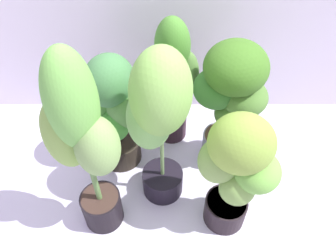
# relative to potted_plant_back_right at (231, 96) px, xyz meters

# --- Properties ---
(ground_plane) EXTENTS (8.00, 8.00, 0.00)m
(ground_plane) POSITION_rel_potted_plant_back_right_xyz_m (-0.34, -0.34, -0.52)
(ground_plane) COLOR silver
(ground_plane) RESTS_ON ground
(potted_plant_back_right) EXTENTS (0.41, 0.33, 0.83)m
(potted_plant_back_right) POSITION_rel_potted_plant_back_right_xyz_m (0.00, 0.00, 0.00)
(potted_plant_back_right) COLOR slate
(potted_plant_back_right) RESTS_ON ground
(potted_plant_back_left) EXTENTS (0.41, 0.37, 0.76)m
(potted_plant_back_left) POSITION_rel_potted_plant_back_right_xyz_m (-0.62, -0.01, -0.08)
(potted_plant_back_left) COLOR #2A231B
(potted_plant_back_left) RESTS_ON ground
(potted_plant_front_right) EXTENTS (0.46, 0.34, 0.76)m
(potted_plant_front_right) POSITION_rel_potted_plant_back_right_xyz_m (-0.02, -0.43, -0.06)
(potted_plant_front_right) COLOR black
(potted_plant_front_right) RESTS_ON ground
(potted_plant_back_center) EXTENTS (0.38, 0.28, 0.86)m
(potted_plant_back_center) POSITION_rel_potted_plant_back_right_xyz_m (-0.31, 0.21, -0.02)
(potted_plant_back_center) COLOR #2F1C25
(potted_plant_back_center) RESTS_ON ground
(potted_plant_front_left) EXTENTS (0.39, 0.30, 1.09)m
(potted_plant_front_left) POSITION_rel_potted_plant_back_right_xyz_m (-0.69, -0.43, 0.10)
(potted_plant_front_left) COLOR black
(potted_plant_front_left) RESTS_ON ground
(potted_plant_center) EXTENTS (0.40, 0.39, 0.96)m
(potted_plant_center) POSITION_rel_potted_plant_back_right_xyz_m (-0.38, -0.24, 0.08)
(potted_plant_center) COLOR black
(potted_plant_center) RESTS_ON ground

